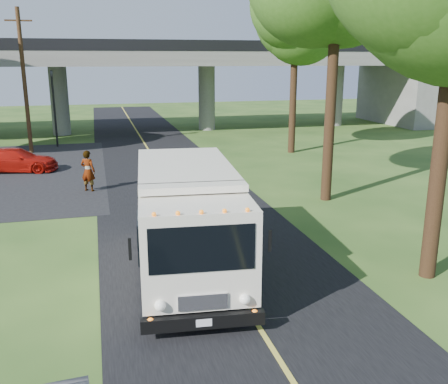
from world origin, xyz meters
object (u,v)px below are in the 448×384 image
object	(u,v)px
utility_pole	(24,81)
tree_right_far	(300,19)
traffic_signal	(54,100)
step_van	(188,218)
red_sedan	(16,160)
pedestrian	(88,171)

from	to	relation	value
utility_pole	tree_right_far	bearing A→B (deg)	-14.00
traffic_signal	step_van	size ratio (longest dim) A/B	0.70
red_sedan	pedestrian	xyz separation A→B (m)	(3.83, -5.30, 0.33)
traffic_signal	utility_pole	size ratio (longest dim) A/B	0.58
traffic_signal	utility_pole	xyz separation A→B (m)	(-1.50, -2.00, 1.40)
tree_right_far	red_sedan	xyz separation A→B (m)	(-16.83, -1.52, -7.67)
traffic_signal	step_van	distance (m)	23.71
utility_pole	red_sedan	world-z (taller)	utility_pole
step_van	tree_right_far	bearing A→B (deg)	64.17
red_sedan	pedestrian	distance (m)	6.55
step_van	traffic_signal	bearing A→B (deg)	107.39
pedestrian	step_van	bearing A→B (deg)	136.30
utility_pole	tree_right_far	distance (m)	17.61
step_van	pedestrian	xyz separation A→B (m)	(-2.80, 10.14, -0.69)
pedestrian	tree_right_far	bearing A→B (deg)	-121.48
red_sedan	traffic_signal	bearing A→B (deg)	-1.45
tree_right_far	step_van	distance (m)	20.88
traffic_signal	red_sedan	distance (m)	8.26
step_van	red_sedan	world-z (taller)	step_van
traffic_signal	pedestrian	distance (m)	13.36
utility_pole	tree_right_far	size ratio (longest dim) A/B	0.82
tree_right_far	red_sedan	world-z (taller)	tree_right_far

